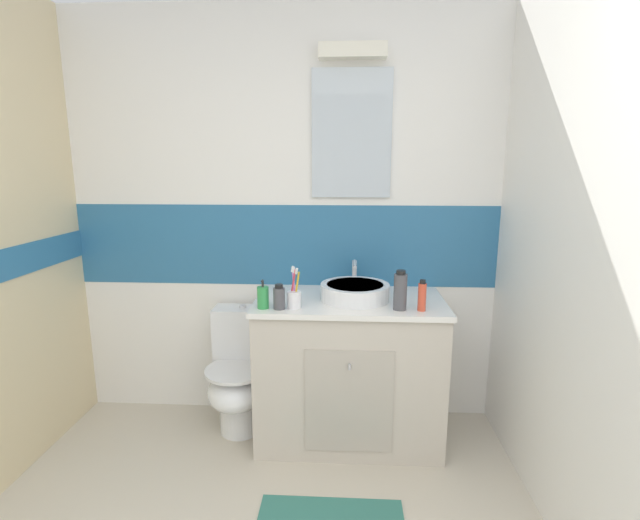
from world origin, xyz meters
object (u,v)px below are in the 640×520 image
at_px(toothbrush_cup, 294,297).
at_px(deodorant_spray_can, 422,296).
at_px(toilet, 240,375).
at_px(sink_basin, 355,291).
at_px(mouthwash_bottle, 400,291).
at_px(soap_dispenser, 263,297).
at_px(lotion_bottle_short, 279,298).

xyz_separation_m(toothbrush_cup, deodorant_spray_can, (0.66, -0.01, 0.02)).
distance_m(toilet, toothbrush_cup, 0.71).
relative_size(sink_basin, mouthwash_bottle, 2.05).
bearing_deg(mouthwash_bottle, soap_dispenser, -178.58).
bearing_deg(deodorant_spray_can, mouthwash_bottle, 173.13).
height_order(toilet, toothbrush_cup, toothbrush_cup).
distance_m(mouthwash_bottle, lotion_bottle_short, 0.63).
relative_size(soap_dispenser, mouthwash_bottle, 0.75).
bearing_deg(lotion_bottle_short, sink_basin, 26.50).
bearing_deg(toilet, mouthwash_bottle, -13.93).
distance_m(toilet, lotion_bottle_short, 0.68).
height_order(toothbrush_cup, lotion_bottle_short, toothbrush_cup).
relative_size(mouthwash_bottle, lotion_bottle_short, 1.58).
distance_m(deodorant_spray_can, mouthwash_bottle, 0.11).
bearing_deg(sink_basin, lotion_bottle_short, -153.50).
height_order(soap_dispenser, lotion_bottle_short, soap_dispenser).
distance_m(toilet, mouthwash_bottle, 1.12).
height_order(mouthwash_bottle, lotion_bottle_short, mouthwash_bottle).
height_order(toothbrush_cup, mouthwash_bottle, toothbrush_cup).
xyz_separation_m(toilet, soap_dispenser, (0.20, -0.24, 0.56)).
bearing_deg(sink_basin, soap_dispenser, -158.56).
bearing_deg(soap_dispenser, toilet, 129.15).
distance_m(toothbrush_cup, mouthwash_bottle, 0.55).
bearing_deg(soap_dispenser, toothbrush_cup, 4.78).
xyz_separation_m(mouthwash_bottle, lotion_bottle_short, (-0.63, -0.03, -0.04)).
bearing_deg(sink_basin, toilet, 175.46).
bearing_deg(toothbrush_cup, lotion_bottle_short, -164.03).
bearing_deg(lotion_bottle_short, deodorant_spray_can, 0.98).
bearing_deg(mouthwash_bottle, sink_basin, 143.20).
xyz_separation_m(soap_dispenser, lotion_bottle_short, (0.09, -0.01, 0.00)).
xyz_separation_m(toilet, deodorant_spray_can, (1.02, -0.24, 0.58)).
relative_size(deodorant_spray_can, lotion_bottle_short, 1.24).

